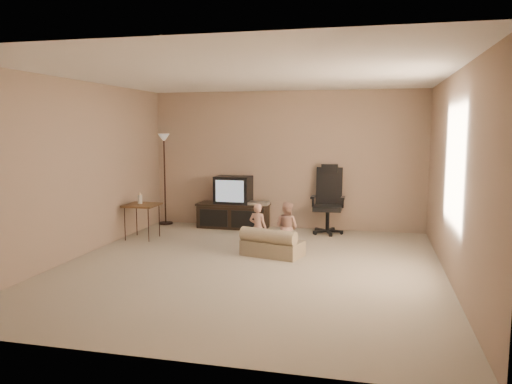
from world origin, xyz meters
The scene contains 9 objects.
floor centered at (0.00, 0.00, 0.00)m, with size 5.50×5.50×0.00m, color #B3A78E.
room_shell centered at (0.00, 0.00, 1.52)m, with size 5.50×5.50×5.50m.
tv_stand centered at (-0.92, 2.49, 0.40)m, with size 1.35×0.52×0.96m.
office_chair centered at (0.82, 2.43, 0.43)m, with size 0.58×0.59×1.20m.
side_table centered at (-2.16, 1.27, 0.56)m, with size 0.52×0.52×0.78m.
floor_lamp centered at (-2.30, 2.55, 1.26)m, with size 0.27×0.27×1.73m.
child_sofa centered at (0.17, 0.63, 0.17)m, with size 0.94×0.68×0.41m.
toddler_left centered at (-0.06, 0.79, 0.37)m, with size 0.27×0.20×0.74m, color tan.
toddler_right centered at (0.35, 0.91, 0.38)m, with size 0.37×0.20×0.75m, color tan.
Camera 1 is at (1.58, -6.24, 1.83)m, focal length 35.00 mm.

